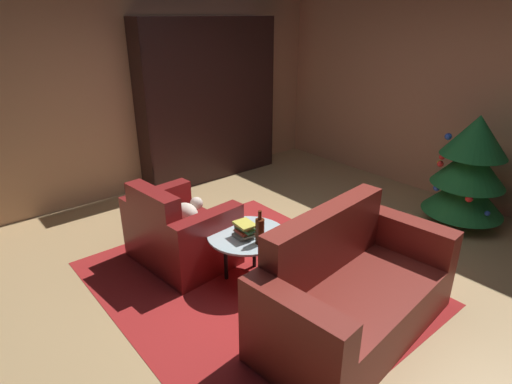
% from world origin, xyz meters
% --- Properties ---
extents(ground_plane, '(6.99, 6.99, 0.00)m').
position_xyz_m(ground_plane, '(0.00, 0.00, 0.00)').
color(ground_plane, tan).
extents(wall_back, '(5.55, 0.06, 2.70)m').
position_xyz_m(wall_back, '(0.00, 2.94, 1.35)').
color(wall_back, tan).
rests_on(wall_back, ground).
extents(wall_left, '(0.06, 5.95, 2.70)m').
position_xyz_m(wall_left, '(-2.75, 0.00, 1.35)').
color(wall_left, tan).
rests_on(wall_left, ground).
extents(area_rug, '(2.84, 2.38, 0.01)m').
position_xyz_m(area_rug, '(0.01, -0.34, 0.00)').
color(area_rug, '#A32120').
rests_on(area_rug, ground).
extents(bookshelf_unit, '(0.36, 2.12, 2.25)m').
position_xyz_m(bookshelf_unit, '(-2.49, 1.07, 1.09)').
color(bookshelf_unit, black).
rests_on(bookshelf_unit, ground).
extents(armchair_red, '(1.04, 0.84, 0.84)m').
position_xyz_m(armchair_red, '(-0.75, -0.64, 0.30)').
color(armchair_red, maroon).
rests_on(armchair_red, ground).
extents(couch_red, '(0.98, 1.75, 0.94)m').
position_xyz_m(couch_red, '(0.95, -0.14, 0.32)').
color(couch_red, maroon).
rests_on(couch_red, ground).
extents(coffee_table, '(0.72, 0.72, 0.46)m').
position_xyz_m(coffee_table, '(-0.08, -0.32, 0.42)').
color(coffee_table, black).
rests_on(coffee_table, ground).
extents(book_stack_on_table, '(0.22, 0.18, 0.14)m').
position_xyz_m(book_stack_on_table, '(-0.05, -0.37, 0.54)').
color(book_stack_on_table, gray).
rests_on(book_stack_on_table, coffee_table).
extents(bottle_on_table, '(0.08, 0.08, 0.30)m').
position_xyz_m(bottle_on_table, '(0.12, -0.34, 0.59)').
color(bottle_on_table, '#51200F').
rests_on(bottle_on_table, coffee_table).
extents(decorated_tree, '(0.89, 0.89, 1.29)m').
position_xyz_m(decorated_tree, '(0.65, 2.30, 0.67)').
color(decorated_tree, brown).
rests_on(decorated_tree, ground).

